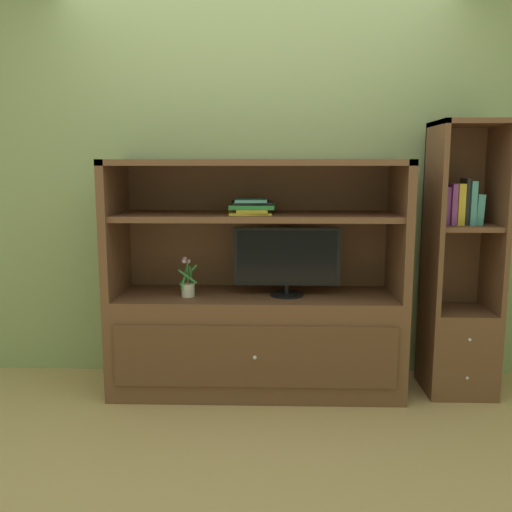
{
  "coord_description": "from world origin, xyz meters",
  "views": [
    {
      "loc": [
        0.09,
        -2.97,
        1.4
      ],
      "look_at": [
        0.0,
        0.35,
        0.87
      ],
      "focal_mm": 38.67,
      "sensor_mm": 36.0,
      "label": 1
    }
  ],
  "objects_px": {
    "bookshelf_tall": "(459,303)",
    "potted_plant": "(188,286)",
    "magazine_stack": "(252,207)",
    "tv_monitor": "(287,260)",
    "media_console": "(256,317)",
    "upright_book_row": "(460,205)"
  },
  "relations": [
    {
      "from": "bookshelf_tall",
      "to": "potted_plant",
      "type": "bearing_deg",
      "value": -177.14
    },
    {
      "from": "potted_plant",
      "to": "magazine_stack",
      "type": "bearing_deg",
      "value": 10.75
    },
    {
      "from": "tv_monitor",
      "to": "potted_plant",
      "type": "bearing_deg",
      "value": -176.16
    },
    {
      "from": "media_console",
      "to": "potted_plant",
      "type": "relative_size",
      "value": 7.32
    },
    {
      "from": "magazine_stack",
      "to": "bookshelf_tall",
      "type": "xyz_separation_m",
      "value": [
        1.29,
        0.01,
        -0.6
      ]
    },
    {
      "from": "tv_monitor",
      "to": "bookshelf_tall",
      "type": "bearing_deg",
      "value": 2.3
    },
    {
      "from": "media_console",
      "to": "magazine_stack",
      "type": "relative_size",
      "value": 5.0
    },
    {
      "from": "tv_monitor",
      "to": "bookshelf_tall",
      "type": "xyz_separation_m",
      "value": [
        1.08,
        0.04,
        -0.28
      ]
    },
    {
      "from": "magazine_stack",
      "to": "media_console",
      "type": "bearing_deg",
      "value": 9.5
    },
    {
      "from": "bookshelf_tall",
      "to": "magazine_stack",
      "type": "bearing_deg",
      "value": -179.56
    },
    {
      "from": "potted_plant",
      "to": "upright_book_row",
      "type": "relative_size",
      "value": 0.89
    },
    {
      "from": "potted_plant",
      "to": "bookshelf_tall",
      "type": "height_order",
      "value": "bookshelf_tall"
    },
    {
      "from": "magazine_stack",
      "to": "tv_monitor",
      "type": "bearing_deg",
      "value": -8.72
    },
    {
      "from": "tv_monitor",
      "to": "bookshelf_tall",
      "type": "relative_size",
      "value": 0.39
    },
    {
      "from": "bookshelf_tall",
      "to": "upright_book_row",
      "type": "distance_m",
      "value": 0.62
    },
    {
      "from": "media_console",
      "to": "bookshelf_tall",
      "type": "height_order",
      "value": "bookshelf_tall"
    },
    {
      "from": "tv_monitor",
      "to": "magazine_stack",
      "type": "xyz_separation_m",
      "value": [
        -0.22,
        0.03,
        0.32
      ]
    },
    {
      "from": "media_console",
      "to": "bookshelf_tall",
      "type": "distance_m",
      "value": 1.27
    },
    {
      "from": "potted_plant",
      "to": "upright_book_row",
      "type": "height_order",
      "value": "upright_book_row"
    },
    {
      "from": "media_console",
      "to": "upright_book_row",
      "type": "relative_size",
      "value": 6.48
    },
    {
      "from": "media_console",
      "to": "magazine_stack",
      "type": "distance_m",
      "value": 0.7
    },
    {
      "from": "bookshelf_tall",
      "to": "media_console",
      "type": "bearing_deg",
      "value": -179.76
    }
  ]
}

